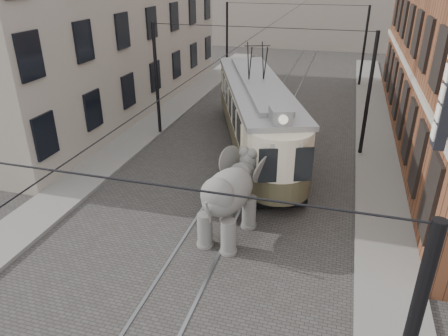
% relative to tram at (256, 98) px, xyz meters
% --- Properties ---
extents(ground, '(120.00, 120.00, 0.00)m').
position_rel_tram_xyz_m(ground, '(0.14, -5.72, -2.60)').
color(ground, '#3E3C39').
extents(tram_rails, '(1.54, 80.00, 0.02)m').
position_rel_tram_xyz_m(tram_rails, '(0.14, -5.72, -2.58)').
color(tram_rails, slate).
rests_on(tram_rails, ground).
extents(sidewalk_right, '(2.00, 60.00, 0.15)m').
position_rel_tram_xyz_m(sidewalk_right, '(6.14, -5.72, -2.52)').
color(sidewalk_right, slate).
rests_on(sidewalk_right, ground).
extents(sidewalk_left, '(2.00, 60.00, 0.15)m').
position_rel_tram_xyz_m(sidewalk_left, '(-6.36, -5.72, -2.52)').
color(sidewalk_left, slate).
rests_on(sidewalk_left, ground).
extents(stucco_building, '(7.00, 24.00, 10.00)m').
position_rel_tram_xyz_m(stucco_building, '(-10.86, 4.28, 2.40)').
color(stucco_building, '#9E9483').
rests_on(stucco_building, ground).
extents(catenary, '(11.00, 30.20, 6.00)m').
position_rel_tram_xyz_m(catenary, '(-0.06, -0.72, 0.40)').
color(catenary, black).
rests_on(catenary, ground).
extents(tram, '(7.15, 13.19, 5.19)m').
position_rel_tram_xyz_m(tram, '(0.00, 0.00, 0.00)').
color(tram, '#EFE3C1').
rests_on(tram, ground).
extents(elephant, '(3.18, 4.79, 2.71)m').
position_rel_tram_xyz_m(elephant, '(0.85, -8.25, -1.24)').
color(elephant, slate).
rests_on(elephant, ground).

